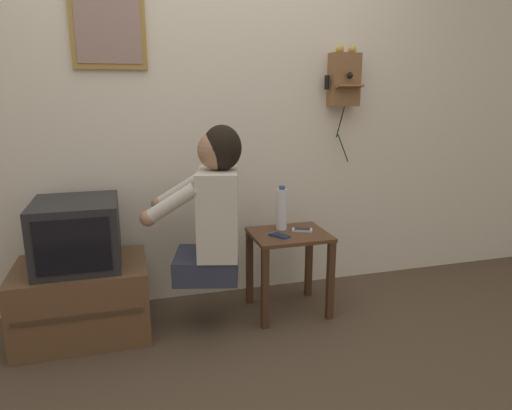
{
  "coord_description": "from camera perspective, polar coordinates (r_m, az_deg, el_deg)",
  "views": [
    {
      "loc": [
        -0.52,
        -1.84,
        1.36
      ],
      "look_at": [
        0.18,
        0.62,
        0.72
      ],
      "focal_mm": 32.0,
      "sensor_mm": 36.0,
      "label": 1
    }
  ],
  "objects": [
    {
      "name": "ground_plane",
      "position": [
        2.35,
        -0.07,
        -21.42
      ],
      "size": [
        14.0,
        14.0,
        0.0
      ],
      "primitive_type": "plane",
      "color": "#4C3D2D"
    },
    {
      "name": "wall_back",
      "position": [
        2.98,
        -5.96,
        12.27
      ],
      "size": [
        6.8,
        0.05,
        2.55
      ],
      "color": "silver",
      "rests_on": "ground_plane"
    },
    {
      "name": "side_table",
      "position": [
        2.85,
        4.13,
        -5.9
      ],
      "size": [
        0.47,
        0.39,
        0.52
      ],
      "color": "#51331E",
      "rests_on": "ground_plane"
    },
    {
      "name": "person",
      "position": [
        2.57,
        -5.35,
        -0.22
      ],
      "size": [
        0.59,
        0.49,
        0.87
      ],
      "rotation": [
        0.0,
        0.0,
        1.32
      ],
      "color": "#2D3347",
      "rests_on": "ground_plane"
    },
    {
      "name": "tv_stand",
      "position": [
        2.83,
        -20.78,
        -10.96
      ],
      "size": [
        0.72,
        0.53,
        0.42
      ],
      "color": "brown",
      "rests_on": "ground_plane"
    },
    {
      "name": "television",
      "position": [
        2.7,
        -21.46,
        -3.3
      ],
      "size": [
        0.45,
        0.48,
        0.37
      ],
      "color": "#232326",
      "rests_on": "tv_stand"
    },
    {
      "name": "wall_phone_antique",
      "position": [
        3.18,
        10.95,
        15.21
      ],
      "size": [
        0.24,
        0.19,
        0.76
      ],
      "color": "brown"
    },
    {
      "name": "framed_picture",
      "position": [
        2.91,
        -18.0,
        20.27
      ],
      "size": [
        0.42,
        0.03,
        0.45
      ],
      "color": "olive"
    },
    {
      "name": "cell_phone_held",
      "position": [
        2.74,
        2.93,
        -3.82
      ],
      "size": [
        0.12,
        0.14,
        0.01
      ],
      "rotation": [
        0.0,
        0.0,
        0.59
      ],
      "color": "navy",
      "rests_on": "side_table"
    },
    {
      "name": "cell_phone_spare",
      "position": [
        2.86,
        5.8,
        -3.1
      ],
      "size": [
        0.14,
        0.11,
        0.01
      ],
      "rotation": [
        0.0,
        0.0,
        1.15
      ],
      "color": "silver",
      "rests_on": "side_table"
    },
    {
      "name": "water_bottle",
      "position": [
        2.85,
        3.23,
        -0.49
      ],
      "size": [
        0.07,
        0.07,
        0.28
      ],
      "color": "silver",
      "rests_on": "side_table"
    }
  ]
}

